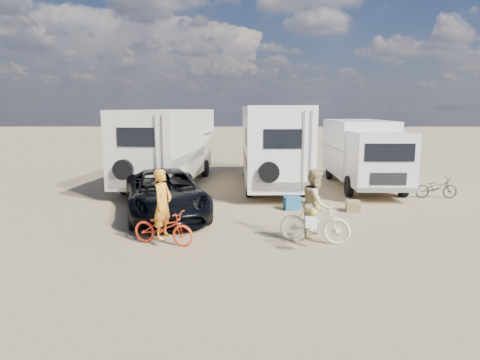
{
  "coord_description": "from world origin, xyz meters",
  "views": [
    {
      "loc": [
        -1.1,
        -12.7,
        3.58
      ],
      "look_at": [
        -1.18,
        0.73,
        1.3
      ],
      "focal_mm": 31.84,
      "sensor_mm": 36.0,
      "label": 1
    }
  ],
  "objects_px": {
    "rv_left": "(169,148)",
    "bike_man": "(163,228)",
    "box_truck": "(363,154)",
    "rider_woman": "(315,210)",
    "dark_suv": "(165,193)",
    "bike_woman": "(315,223)",
    "rider_man": "(163,210)",
    "crate": "(353,206)",
    "bike_parked": "(436,188)",
    "rv_main": "(271,146)",
    "cooler": "(292,203)"
  },
  "relations": [
    {
      "from": "box_truck",
      "to": "crate",
      "type": "xyz_separation_m",
      "value": [
        -1.61,
        -4.67,
        -1.31
      ]
    },
    {
      "from": "box_truck",
      "to": "bike_parked",
      "type": "bearing_deg",
      "value": -45.92
    },
    {
      "from": "rv_left",
      "to": "bike_parked",
      "type": "distance_m",
      "value": 11.68
    },
    {
      "from": "box_truck",
      "to": "rider_woman",
      "type": "relative_size",
      "value": 3.96
    },
    {
      "from": "rv_left",
      "to": "dark_suv",
      "type": "bearing_deg",
      "value": -74.86
    },
    {
      "from": "bike_woman",
      "to": "rider_man",
      "type": "bearing_deg",
      "value": 108.99
    },
    {
      "from": "dark_suv",
      "to": "cooler",
      "type": "height_order",
      "value": "dark_suv"
    },
    {
      "from": "box_truck",
      "to": "cooler",
      "type": "distance_m",
      "value": 5.88
    },
    {
      "from": "rv_main",
      "to": "dark_suv",
      "type": "distance_m",
      "value": 6.99
    },
    {
      "from": "rv_left",
      "to": "box_truck",
      "type": "distance_m",
      "value": 8.94
    },
    {
      "from": "box_truck",
      "to": "rider_man",
      "type": "height_order",
      "value": "box_truck"
    },
    {
      "from": "dark_suv",
      "to": "bike_woman",
      "type": "bearing_deg",
      "value": -49.16
    },
    {
      "from": "rv_main",
      "to": "rv_left",
      "type": "height_order",
      "value": "rv_main"
    },
    {
      "from": "dark_suv",
      "to": "bike_parked",
      "type": "bearing_deg",
      "value": -0.74
    },
    {
      "from": "rider_man",
      "to": "crate",
      "type": "bearing_deg",
      "value": -39.65
    },
    {
      "from": "bike_woman",
      "to": "cooler",
      "type": "relative_size",
      "value": 3.24
    },
    {
      "from": "rider_man",
      "to": "crate",
      "type": "height_order",
      "value": "rider_man"
    },
    {
      "from": "rv_main",
      "to": "crate",
      "type": "bearing_deg",
      "value": -65.06
    },
    {
      "from": "rider_woman",
      "to": "rv_main",
      "type": "bearing_deg",
      "value": 21.07
    },
    {
      "from": "bike_man",
      "to": "bike_parked",
      "type": "height_order",
      "value": "bike_man"
    },
    {
      "from": "rv_left",
      "to": "bike_man",
      "type": "distance_m",
      "value": 9.14
    },
    {
      "from": "rv_left",
      "to": "bike_parked",
      "type": "relative_size",
      "value": 5.09
    },
    {
      "from": "rv_main",
      "to": "crate",
      "type": "relative_size",
      "value": 18.69
    },
    {
      "from": "bike_man",
      "to": "rider_man",
      "type": "bearing_deg",
      "value": 0.0
    },
    {
      "from": "dark_suv",
      "to": "rider_woman",
      "type": "relative_size",
      "value": 2.97
    },
    {
      "from": "bike_man",
      "to": "cooler",
      "type": "bearing_deg",
      "value": -25.65
    },
    {
      "from": "crate",
      "to": "cooler",
      "type": "bearing_deg",
      "value": 172.18
    },
    {
      "from": "bike_woman",
      "to": "rider_woman",
      "type": "xyz_separation_m",
      "value": [
        0.0,
        0.0,
        0.35
      ]
    },
    {
      "from": "rv_main",
      "to": "crate",
      "type": "height_order",
      "value": "rv_main"
    },
    {
      "from": "bike_man",
      "to": "crate",
      "type": "xyz_separation_m",
      "value": [
        5.96,
        3.66,
        -0.27
      ]
    },
    {
      "from": "dark_suv",
      "to": "bike_parked",
      "type": "relative_size",
      "value": 3.32
    },
    {
      "from": "dark_suv",
      "to": "rv_main",
      "type": "bearing_deg",
      "value": 39.48
    },
    {
      "from": "box_truck",
      "to": "rider_man",
      "type": "xyz_separation_m",
      "value": [
        -7.57,
        -8.33,
        -0.58
      ]
    },
    {
      "from": "rv_left",
      "to": "bike_man",
      "type": "xyz_separation_m",
      "value": [
        1.35,
        -8.95,
        -1.29
      ]
    },
    {
      "from": "bike_woman",
      "to": "box_truck",
      "type": "bearing_deg",
      "value": -6.19
    },
    {
      "from": "cooler",
      "to": "crate",
      "type": "relative_size",
      "value": 1.23
    },
    {
      "from": "rv_left",
      "to": "rv_main",
      "type": "bearing_deg",
      "value": 4.98
    },
    {
      "from": "rv_main",
      "to": "bike_parked",
      "type": "xyz_separation_m",
      "value": [
        6.41,
        -2.89,
        -1.41
      ]
    },
    {
      "from": "rv_left",
      "to": "rider_man",
      "type": "bearing_deg",
      "value": -74.54
    },
    {
      "from": "rv_left",
      "to": "box_truck",
      "type": "height_order",
      "value": "rv_left"
    },
    {
      "from": "bike_man",
      "to": "crate",
      "type": "relative_size",
      "value": 3.68
    },
    {
      "from": "rv_main",
      "to": "bike_woman",
      "type": "bearing_deg",
      "value": -87.36
    },
    {
      "from": "rv_main",
      "to": "bike_woman",
      "type": "relative_size",
      "value": 4.68
    },
    {
      "from": "box_truck",
      "to": "rider_woman",
      "type": "distance_m",
      "value": 8.95
    },
    {
      "from": "bike_man",
      "to": "rider_man",
      "type": "distance_m",
      "value": 0.47
    },
    {
      "from": "bike_man",
      "to": "bike_parked",
      "type": "bearing_deg",
      "value": -40.28
    },
    {
      "from": "bike_woman",
      "to": "bike_parked",
      "type": "height_order",
      "value": "bike_woman"
    },
    {
      "from": "bike_man",
      "to": "bike_woman",
      "type": "bearing_deg",
      "value": -69.34
    },
    {
      "from": "rv_main",
      "to": "rv_left",
      "type": "distance_m",
      "value": 4.79
    },
    {
      "from": "crate",
      "to": "rider_woman",
      "type": "bearing_deg",
      "value": -118.72
    }
  ]
}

